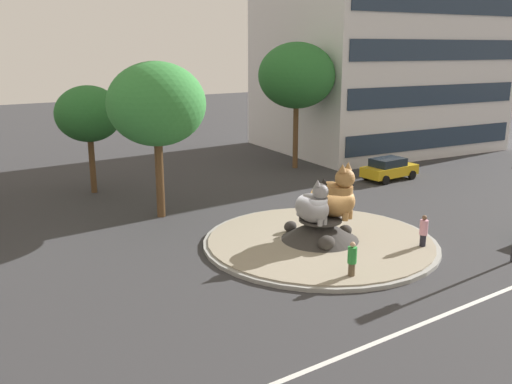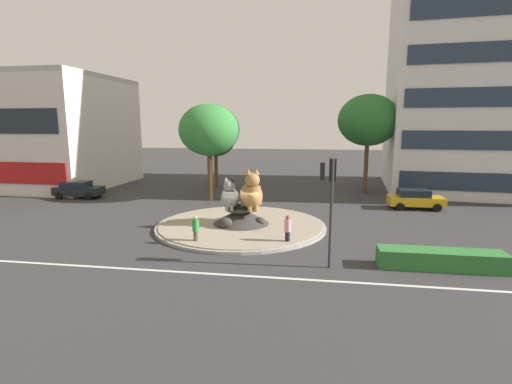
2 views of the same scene
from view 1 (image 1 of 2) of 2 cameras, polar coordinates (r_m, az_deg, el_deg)
name	(u,v)px [view 1 (image 1 of 2)]	position (r m, az deg, el deg)	size (l,w,h in m)	color
ground_plane	(320,244)	(26.79, 6.56, -5.32)	(160.00, 160.00, 0.00)	#333335
lane_centreline	(464,307)	(21.82, 20.63, -11.01)	(112.00, 0.20, 0.01)	silver
roundabout_island	(320,237)	(26.67, 6.59, -4.64)	(11.14, 11.14, 1.27)	gray
cat_statue_grey	(314,206)	(25.55, 5.95, -1.44)	(1.42, 2.29, 2.14)	gray
cat_statue_tabby	(335,197)	(26.47, 8.11, -0.49)	(2.10, 3.04, 2.70)	#9E703D
broadleaf_tree_behind_island	(89,114)	(36.56, -16.86, 7.67)	(4.15, 4.15, 6.85)	brown
second_tree_near_tower	(156,105)	(30.10, -10.21, 8.85)	(5.25, 5.25, 8.45)	brown
third_tree_left	(297,76)	(42.53, 4.20, 11.85)	(5.79, 5.79, 9.54)	brown
pedestrian_green_shirt	(352,261)	(22.55, 9.85, -6.98)	(0.37, 0.37, 1.67)	brown
pedestrian_pink_shirt	(423,232)	(26.55, 16.86, -4.00)	(0.37, 0.37, 1.72)	black
hatchback_near_shophouse	(389,168)	(40.33, 13.54, 2.38)	(4.21, 2.09, 1.57)	gold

